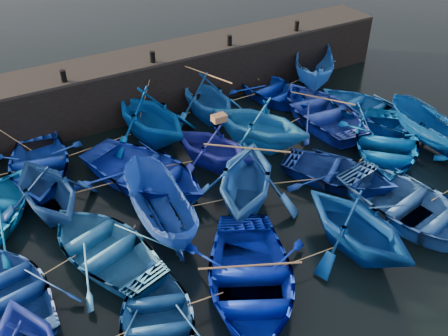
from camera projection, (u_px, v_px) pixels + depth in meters
ground at (270, 231)px, 17.17m from camera, size 120.00×120.00×0.00m
quay_wall at (148, 82)px, 23.86m from camera, size 26.00×2.50×2.50m
quay_top at (145, 56)px, 23.10m from camera, size 26.00×2.50×0.12m
bollard_1 at (63, 76)px, 20.66m from camera, size 0.24×0.24×0.50m
bollard_2 at (153, 57)px, 22.29m from camera, size 0.24×0.24×0.50m
bollard_3 at (229, 40)px, 23.92m from camera, size 0.24×0.24×0.50m
bollard_4 at (297, 26)px, 25.55m from camera, size 0.24×0.24×0.50m
boat_1 at (38, 166)px, 19.47m from camera, size 4.54×5.61×1.03m
boat_2 at (149, 115)px, 21.30m from camera, size 4.92×5.42×2.46m
boat_3 at (207, 97)px, 22.95m from camera, size 3.79×4.34×2.21m
boat_4 at (272, 90)px, 24.85m from camera, size 4.09×5.23×0.99m
boat_5 at (314, 68)px, 25.82m from camera, size 4.71×5.37×2.02m
boat_7 at (47, 188)px, 17.33m from camera, size 4.12×4.62×2.20m
boat_8 at (144, 172)px, 19.01m from camera, size 5.98×6.71×1.15m
boat_9 at (213, 145)px, 19.77m from camera, size 4.66×4.91×2.02m
boat_10 at (259, 122)px, 20.90m from camera, size 5.68×5.90×2.38m
boat_11 at (321, 110)px, 23.01m from camera, size 4.56×5.96×1.15m
boat_12 at (366, 109)px, 23.21m from camera, size 4.55×5.68×1.05m
boat_13 at (12, 289)px, 14.49m from camera, size 3.65×4.69×0.89m
boat_14 at (104, 246)px, 15.85m from camera, size 4.78×5.71×1.02m
boat_15 at (159, 209)px, 16.78m from camera, size 1.94×4.63×1.76m
boat_16 at (246, 177)px, 17.69m from camera, size 5.95×6.03×2.41m
boat_17 at (339, 173)px, 19.15m from camera, size 5.07×5.44×0.92m
boat_18 at (385, 144)px, 20.66m from camera, size 6.71×6.79×1.16m
boat_19 at (429, 130)px, 21.08m from camera, size 1.74×4.30×1.65m
boat_21 at (158, 320)px, 13.59m from camera, size 4.50×5.24×0.92m
boat_22 at (250, 280)px, 14.62m from camera, size 6.02×6.70×1.14m
boat_23 at (358, 224)px, 15.78m from camera, size 4.11×4.64×2.25m
boat_24 at (414, 208)px, 17.27m from camera, size 5.00×6.31×1.18m
wooden_crate at (219, 118)px, 19.23m from camera, size 0.56×0.38×0.27m
mooring_ropes at (201, 142)px, 20.19m from camera, size 17.34×11.65×2.10m
loose_oars at (258, 134)px, 19.05m from camera, size 10.64×12.04×1.32m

